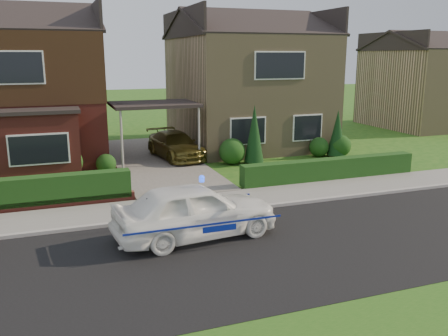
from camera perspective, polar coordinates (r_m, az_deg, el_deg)
name	(u,v)px	position (r m, az deg, el deg)	size (l,w,h in m)	color
ground	(246,252)	(12.23, 2.71, -10.07)	(120.00, 120.00, 0.00)	#1F5115
road	(246,252)	(12.23, 2.71, -10.07)	(60.00, 6.00, 0.02)	black
kerb	(209,213)	(14.88, -1.83, -5.45)	(60.00, 0.16, 0.12)	#9E9993
sidewalk	(199,204)	(15.83, -3.02, -4.32)	(60.00, 2.00, 0.10)	slate
driveway	(156,161)	(22.30, -8.22, 0.83)	(3.80, 12.00, 0.12)	#666059
house_left	(17,79)	(24.30, -23.67, 9.83)	(7.50, 9.53, 7.25)	maroon
house_right	(247,78)	(26.39, 2.75, 10.80)	(7.50, 8.06, 7.25)	#8F7C57
carport_link	(154,105)	(21.84, -8.42, 7.47)	(3.80, 3.00, 2.77)	black
dwarf_wall	(12,208)	(16.39, -24.18, -4.43)	(7.70, 0.25, 0.36)	maroon
hedge_left	(13,212)	(16.58, -24.09, -4.87)	(7.50, 0.55, 0.90)	#193A12
hedge_right	(329,181)	(19.31, 12.55, -1.51)	(7.50, 0.55, 0.80)	#193A12
shrub_left_mid	(66,163)	(20.08, -18.48, 0.62)	(1.32, 1.32, 1.32)	#193A12
shrub_left_near	(106,164)	(20.52, -14.00, 0.50)	(0.84, 0.84, 0.84)	#193A12
shrub_right_near	(232,151)	(21.56, 0.98, 2.00)	(1.20, 1.20, 1.20)	#193A12
shrub_right_mid	(319,147)	(23.67, 11.36, 2.48)	(0.96, 0.96, 0.96)	#193A12
shrub_right_far	(340,146)	(23.95, 13.78, 2.63)	(1.08, 1.08, 1.08)	#193A12
conifer_a	(254,136)	(21.62, 3.66, 3.90)	(0.90, 0.90, 2.60)	black
conifer_b	(337,135)	(23.74, 13.46, 3.93)	(0.90, 0.90, 2.20)	black
neighbour_right	(425,89)	(35.94, 23.04, 8.76)	(6.50, 7.00, 5.20)	#8F7C57
police_car	(195,211)	(12.91, -3.49, -5.17)	(4.12, 4.64, 1.69)	white
driveway_car	(175,145)	(22.55, -5.88, 2.77)	(1.70, 4.18, 1.21)	brown
potted_plant_c	(56,191)	(16.93, -19.57, -2.67)	(0.45, 0.45, 0.81)	gray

